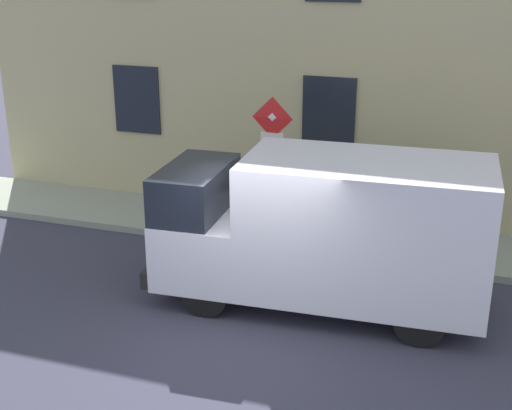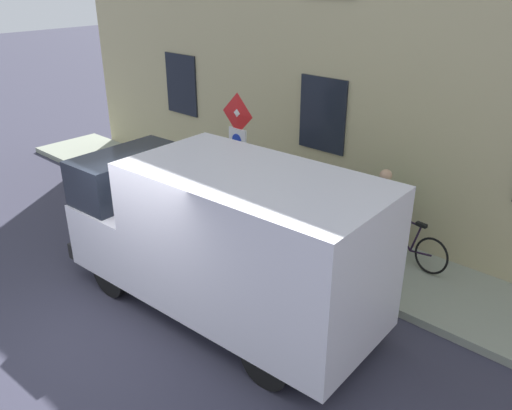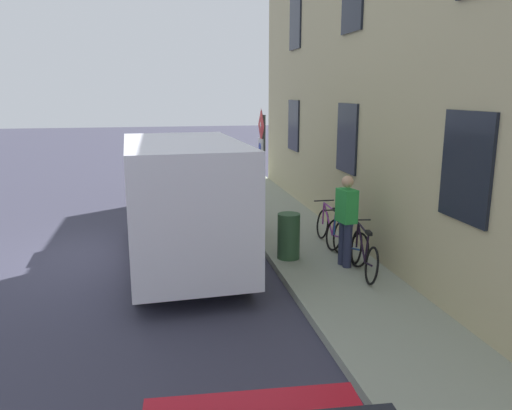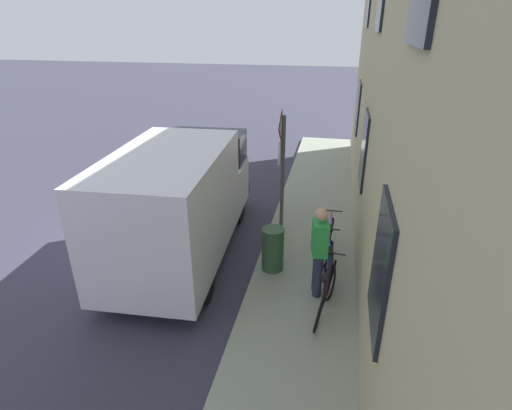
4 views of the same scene
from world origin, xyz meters
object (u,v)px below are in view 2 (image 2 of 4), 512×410
Objects in this scene: bicycle_purple at (327,214)px; pedestrian at (382,211)px; bicycle_black at (406,242)px; sign_post_stacked at (239,146)px; bicycle_blue at (364,228)px; delivery_van at (223,237)px; litter_bin at (322,241)px.

pedestrian is at bearing 171.43° from bicycle_purple.
bicycle_black is 0.99× the size of pedestrian.
bicycle_black is 1.75m from bicycle_purple.
bicycle_black is (1.24, -3.01, -1.47)m from sign_post_stacked.
pedestrian reaches higher than bicycle_black.
sign_post_stacked is 3.58m from bicycle_black.
bicycle_blue and bicycle_purple have the same top height.
pedestrian is at bearing 29.60° from bicycle_black.
delivery_van is at bearing -141.61° from sign_post_stacked.
bicycle_black is at bearing 173.74° from bicycle_blue.
litter_bin is (-1.10, 0.22, 0.08)m from bicycle_blue.
delivery_van is 3.16× the size of pedestrian.
bicycle_blue is 1.00× the size of bicycle_purple.
bicycle_purple is 1.00× the size of pedestrian.
bicycle_black is at bearing 179.25° from bicycle_purple.
sign_post_stacked is at bearing -54.62° from delivery_van.
bicycle_blue is 0.72m from pedestrian.
delivery_van is 3.16× the size of bicycle_blue.
litter_bin is at bearing 53.59° from bicycle_black.
delivery_van is (-1.91, -1.51, -0.65)m from sign_post_stacked.
bicycle_blue is at bearing -122.09° from pedestrian.
sign_post_stacked is 2.52m from delivery_van.
litter_bin is (0.14, -1.92, -1.39)m from sign_post_stacked.
pedestrian is (-0.18, -1.29, 0.56)m from bicycle_purple.
pedestrian is (2.97, -1.05, -0.26)m from delivery_van.
bicycle_purple is (0.00, 0.87, 0.00)m from bicycle_blue.
bicycle_black is at bearing -118.53° from delivery_van.
bicycle_purple is 1.90× the size of litter_bin.
delivery_van is at bearing 72.71° from bicycle_black.
litter_bin reaches higher than bicycle_purple.
sign_post_stacked is 0.50× the size of delivery_van.
bicycle_purple is at bearing -6.42° from bicycle_blue.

